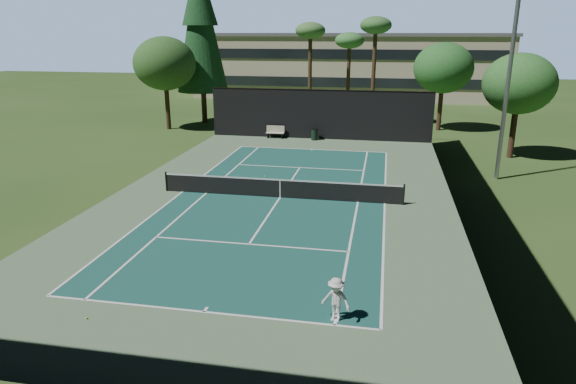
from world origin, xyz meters
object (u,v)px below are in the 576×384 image
tennis_net (280,188)px  tennis_ball_d (244,184)px  park_bench (275,132)px  trash_bin (314,134)px  player (336,300)px  tennis_ball_b (265,176)px  tennis_ball_a (87,318)px  tennis_ball_c (281,190)px

tennis_net → tennis_ball_d: tennis_net is taller
park_bench → trash_bin: size_ratio=1.59×
player → tennis_ball_b: size_ratio=19.78×
player → tennis_ball_b: bearing=129.2°
player → tennis_ball_b: (-5.85, 15.47, -0.68)m
tennis_net → trash_bin: size_ratio=13.65×
tennis_ball_a → trash_bin: (3.10, 28.39, 0.44)m
tennis_ball_c → park_bench: park_bench is taller
tennis_ball_a → player: bearing=10.1°
tennis_ball_a → tennis_ball_b: (1.66, 16.81, 0.00)m
tennis_ball_c → trash_bin: trash_bin is taller
tennis_ball_c → trash_bin: size_ratio=0.08×
trash_bin → tennis_net: bearing=-88.9°
tennis_ball_a → trash_bin: size_ratio=0.07×
tennis_ball_b → tennis_ball_d: bearing=-114.0°
tennis_ball_d → trash_bin: size_ratio=0.07×
tennis_ball_d → trash_bin: trash_bin is taller
tennis_net → park_bench: (-3.62, 15.68, -0.01)m
trash_bin → tennis_ball_d: bearing=-99.5°
player → park_bench: (-7.72, 27.27, -0.17)m
tennis_net → tennis_ball_c: bearing=99.7°
player → trash_bin: size_ratio=1.51×
tennis_ball_c → trash_bin: (-0.09, 14.18, 0.44)m
tennis_net → trash_bin: bearing=91.1°
tennis_net → tennis_ball_d: (-2.56, 2.03, -0.53)m
player → tennis_ball_d: player is taller
tennis_net → trash_bin: 15.45m
tennis_net → trash_bin: (-0.31, 15.45, -0.08)m
tennis_net → player: size_ratio=9.01×
tennis_net → tennis_ball_d: 3.31m
trash_bin → tennis_ball_c: bearing=-89.6°
tennis_ball_a → tennis_ball_c: bearing=77.4°
tennis_ball_b → park_bench: 11.96m
tennis_net → tennis_ball_b: size_ratio=178.28×
tennis_ball_a → tennis_ball_d: bearing=86.8°
tennis_ball_a → tennis_ball_b: bearing=84.4°
tennis_ball_d → trash_bin: bearing=80.5°
tennis_ball_a → park_bench: bearing=90.4°
player → trash_bin: bearing=117.7°
park_bench → tennis_ball_d: bearing=-85.6°
tennis_net → tennis_ball_d: size_ratio=208.09×
tennis_ball_a → tennis_ball_b: 16.90m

